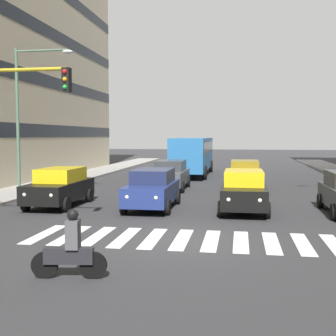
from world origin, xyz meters
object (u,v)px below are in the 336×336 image
Objects in this scene: car_row2_1 at (170,175)px; car_3 at (60,187)px; motorcycle_with_rider at (70,250)px; car_row2_0 at (245,175)px; bus_behind_traffic at (193,152)px; car_1 at (244,190)px; street_lamp_right at (26,106)px; car_2 at (153,188)px.

car_3 is at bearing 60.21° from car_row2_1.
car_3 is 2.62× the size of motorcycle_with_rider.
car_row2_0 is (-8.33, -7.54, 0.00)m from car_3.
car_row2_1 is 9.85m from bus_behind_traffic.
car_1 is 10.31m from motorcycle_with_rider.
street_lamp_right is (6.98, 14.45, 2.84)m from bus_behind_traffic.
motorcycle_with_rider is (-0.05, 9.60, -0.24)m from car_2.
bus_behind_traffic reaches higher than car_row2_0.
car_2 is at bearing 92.54° from car_row2_1.
car_2 is at bearing 161.77° from street_lamp_right.
car_row2_1 is 16.56m from motorcycle_with_rider.
car_1 is 1.00× the size of car_3.
street_lamp_right reaches higher than car_2.
car_2 is 4.28m from car_3.
bus_behind_traffic is 6.19× the size of motorcycle_with_rider.
car_row2_1 is 0.42× the size of bus_behind_traffic.
street_lamp_right is (10.91, -2.35, 3.81)m from car_1.
car_2 is 6.96m from car_row2_1.
car_3 is 0.42× the size of bus_behind_traffic.
car_2 is at bearing -89.73° from motorcycle_with_rider.
car_1 is 1.00× the size of car_row2_1.
motorcycle_with_rider is (4.00, 17.15, -0.24)m from car_row2_0.
bus_behind_traffic is 1.41× the size of street_lamp_right.
bus_behind_traffic is at bearing -89.90° from motorcycle_with_rider.
motorcycle_with_rider is 0.23× the size of street_lamp_right.
car_3 is at bearing -65.75° from motorcycle_with_rider.
motorcycle_with_rider is 14.40m from street_lamp_right.
car_1 is 0.60× the size of street_lamp_right.
car_row2_0 is 17.61m from motorcycle_with_rider.
car_1 is 1.00× the size of car_row2_0.
car_row2_0 is at bearing -154.53° from street_lamp_right.
street_lamp_right is (11.03, 5.25, 3.81)m from car_row2_0.
car_row2_0 is at bearing -172.20° from car_row2_1.
motorcycle_with_rider is (-0.05, 26.35, -1.21)m from bus_behind_traffic.
car_row2_0 reaches higher than motorcycle_with_rider.
bus_behind_traffic reaches higher than car_2.
car_1 is at bearing -112.13° from motorcycle_with_rider.
car_1 is at bearing 121.16° from car_row2_1.
car_1 is 11.79m from street_lamp_right.
car_3 is 11.24m from car_row2_0.
street_lamp_right is (6.98, -2.30, 3.81)m from car_2.
car_3 is 5.20m from street_lamp_right.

